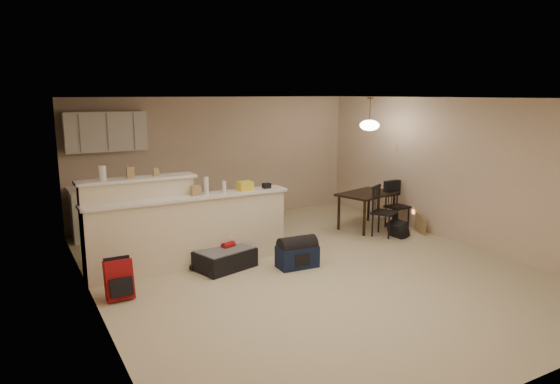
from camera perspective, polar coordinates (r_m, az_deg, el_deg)
room at (r=7.22m, az=3.40°, el=0.69°), size 7.00×7.02×2.50m
breakfast_bar at (r=7.52m, az=-12.20°, el=-4.14°), size 3.08×0.58×1.39m
upper_cabinets at (r=9.46m, az=-19.32°, el=6.55°), size 1.40×0.34×0.70m
kitchen_counter at (r=9.58m, az=-17.45°, el=-2.07°), size 1.80×0.60×0.90m
thermostat at (r=10.21m, az=12.96°, el=4.93°), size 0.02×0.12×0.12m
jar at (r=7.27m, az=-19.63°, el=2.05°), size 0.10×0.10×0.20m
cereal_box at (r=7.34m, az=-16.73°, el=2.16°), size 0.10×0.07×0.16m
small_box at (r=7.43m, az=-14.00°, el=2.25°), size 0.08×0.06×0.12m
bottle_a at (r=7.47m, az=-8.43°, el=0.71°), size 0.07×0.07×0.26m
bottle_b at (r=7.58m, az=-6.40°, el=0.61°), size 0.06×0.06×0.18m
bag_lump at (r=7.72m, az=-4.00°, el=0.70°), size 0.22×0.18×0.14m
pouch at (r=7.89m, az=-1.54°, el=0.73°), size 0.12×0.10×0.08m
extra_item_x at (r=7.42m, az=-9.61°, el=0.15°), size 0.14×0.10×0.14m
extra_item_y at (r=7.72m, az=-4.09°, el=0.64°), size 0.11×0.10×0.13m
dining_table at (r=9.71m, az=9.92°, el=-0.56°), size 1.27×1.01×0.70m
pendant_lamp at (r=9.53m, az=10.20°, el=7.57°), size 0.36×0.36×0.62m
dining_chair_near at (r=9.27m, az=11.82°, el=-2.15°), size 0.54×0.54×0.92m
dining_chair_far at (r=9.87m, az=13.28°, el=-1.50°), size 0.42×0.41×0.89m
suitcase at (r=7.53m, az=-6.30°, el=-7.63°), size 0.95×0.75×0.28m
red_backpack at (r=6.72m, az=-17.94°, el=-9.50°), size 0.34×0.21×0.50m
navy_duffel at (r=7.54m, az=1.98°, el=-7.38°), size 0.62×0.37×0.33m
black_daypack at (r=9.32m, az=13.32°, el=-4.18°), size 0.24×0.33×0.28m
cardboard_sheet at (r=9.68m, az=15.75°, el=-3.57°), size 0.17×0.42×0.33m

